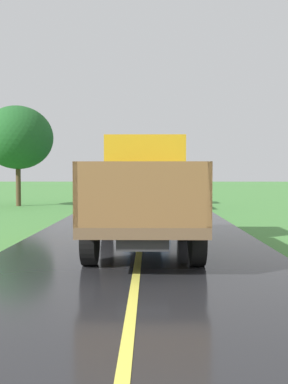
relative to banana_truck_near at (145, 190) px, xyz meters
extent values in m
cube|color=#2D2D30|center=(0.00, -0.81, -0.78)|extent=(0.90, 5.51, 0.24)
cube|color=brown|center=(0.00, -0.81, -0.58)|extent=(2.30, 5.80, 0.20)
cube|color=gold|center=(0.00, 1.14, 0.47)|extent=(2.10, 1.90, 1.90)
cube|color=black|center=(0.00, 2.10, 0.81)|extent=(1.78, 0.02, 0.76)
cube|color=brown|center=(-1.11, -1.78, 0.07)|extent=(0.08, 3.85, 1.10)
cube|color=brown|center=(1.11, -1.78, 0.07)|extent=(0.08, 3.85, 1.10)
cube|color=brown|center=(0.00, -3.67, 0.07)|extent=(2.30, 0.08, 1.10)
cube|color=brown|center=(0.00, 0.10, 0.07)|extent=(2.30, 0.08, 1.10)
cylinder|color=black|center=(-1.05, 0.99, -0.88)|extent=(0.28, 1.00, 1.00)
cylinder|color=black|center=(1.05, 0.99, -0.88)|extent=(0.28, 1.00, 1.00)
cylinder|color=black|center=(-1.05, -2.40, -0.88)|extent=(0.28, 1.00, 1.00)
cylinder|color=black|center=(1.05, -2.40, -0.88)|extent=(0.28, 1.00, 1.00)
ellipsoid|color=#7BAD34|center=(0.77, -2.73, 0.02)|extent=(0.52, 0.58, 0.38)
ellipsoid|color=#83B01F|center=(-0.78, -0.69, 0.00)|extent=(0.46, 0.53, 0.45)
ellipsoid|color=#8DB62C|center=(0.68, -0.28, -0.26)|extent=(0.49, 0.51, 0.46)
ellipsoid|color=#81BE37|center=(-0.39, -1.77, 0.00)|extent=(0.55, 0.52, 0.48)
ellipsoid|color=#85AE2E|center=(-0.10, -3.04, -0.30)|extent=(0.41, 0.45, 0.43)
ellipsoid|color=#84B427|center=(0.74, -2.06, -0.28)|extent=(0.57, 0.52, 0.48)
ellipsoid|color=#85B938|center=(0.13, -2.96, -0.31)|extent=(0.51, 0.58, 0.42)
ellipsoid|color=#81BB26|center=(-0.10, -0.58, 0.05)|extent=(0.44, 0.55, 0.41)
ellipsoid|color=#7BC427|center=(-0.06, -2.94, -0.30)|extent=(0.53, 0.65, 0.41)
ellipsoid|color=#7CBB21|center=(-0.17, -0.46, -0.32)|extent=(0.51, 0.58, 0.38)
ellipsoid|color=#88BD25|center=(-0.67, -3.05, 0.05)|extent=(0.50, 0.45, 0.43)
ellipsoid|color=#85C121|center=(0.11, -2.10, -0.01)|extent=(0.56, 0.52, 0.37)
ellipsoid|color=#8CB324|center=(-0.11, -2.05, -0.32)|extent=(0.49, 0.57, 0.52)
cube|color=#2D2D30|center=(-0.04, 12.96, -0.78)|extent=(0.90, 5.51, 0.24)
cube|color=brown|center=(-0.04, 12.96, -0.58)|extent=(2.30, 5.80, 0.20)
cube|color=#1E479E|center=(-0.04, 14.91, 0.47)|extent=(2.10, 1.90, 1.90)
cube|color=black|center=(-0.04, 15.86, 0.81)|extent=(1.78, 0.02, 0.76)
cube|color=#2D517F|center=(-1.15, 11.98, 0.07)|extent=(0.08, 3.85, 1.10)
cube|color=#2D517F|center=(1.07, 11.98, 0.07)|extent=(0.08, 3.85, 1.10)
cube|color=#2D517F|center=(-0.04, 10.10, 0.07)|extent=(2.30, 0.08, 1.10)
cube|color=#2D517F|center=(-0.04, 13.87, 0.07)|extent=(2.30, 0.08, 1.10)
cylinder|color=black|center=(-1.09, 14.76, -0.88)|extent=(0.28, 1.00, 1.00)
cylinder|color=black|center=(1.01, 14.76, -0.88)|extent=(0.28, 1.00, 1.00)
cylinder|color=black|center=(-1.09, 11.36, -0.88)|extent=(0.28, 1.00, 1.00)
cylinder|color=black|center=(1.01, 11.36, -0.88)|extent=(0.28, 1.00, 1.00)
ellipsoid|color=#79BB28|center=(0.71, 10.79, 0.31)|extent=(0.44, 0.53, 0.47)
ellipsoid|color=#83BD36|center=(-0.27, 13.44, -0.32)|extent=(0.55, 0.52, 0.49)
ellipsoid|color=#86AF25|center=(0.34, 11.12, 0.00)|extent=(0.53, 0.48, 0.43)
ellipsoid|color=#7AB624|center=(-0.46, 13.04, -0.26)|extent=(0.46, 0.54, 0.42)
ellipsoid|color=#82AD37|center=(0.54, 11.23, 0.06)|extent=(0.47, 0.48, 0.46)
ellipsoid|color=#7DBA2E|center=(-0.64, 10.61, 0.37)|extent=(0.54, 0.61, 0.46)
ellipsoid|color=#88B320|center=(0.46, 10.76, 0.01)|extent=(0.51, 0.63, 0.38)
ellipsoid|color=#85BA2B|center=(-0.52, 11.21, -0.33)|extent=(0.47, 0.51, 0.42)
ellipsoid|color=#7EBE21|center=(0.67, 10.66, 0.35)|extent=(0.50, 0.60, 0.38)
ellipsoid|color=#78B02C|center=(0.50, 10.42, 0.34)|extent=(0.59, 0.59, 0.52)
ellipsoid|color=#78AA31|center=(-0.30, 13.19, 0.32)|extent=(0.42, 0.48, 0.50)
cylinder|color=#4C3823|center=(-7.50, 13.92, -0.28)|extent=(0.28, 0.28, 2.34)
ellipsoid|color=#1E5623|center=(-7.50, 13.92, 2.51)|extent=(4.05, 4.05, 3.64)
camera|label=1|loc=(0.11, -10.70, 0.42)|focal=39.91mm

